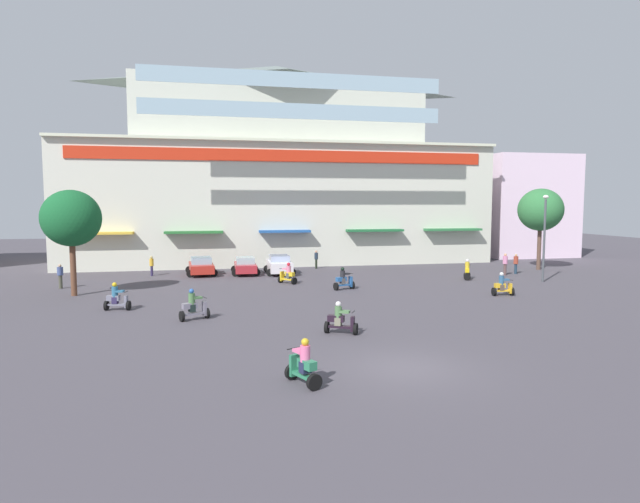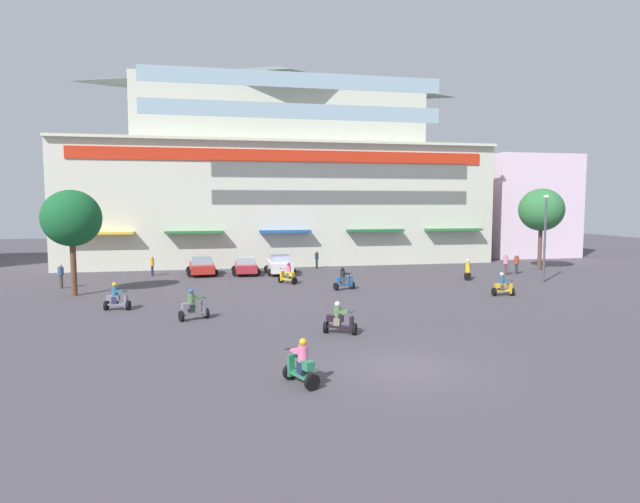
{
  "view_description": "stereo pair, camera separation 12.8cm",
  "coord_description": "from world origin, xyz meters",
  "px_view_note": "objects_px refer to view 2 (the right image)",
  "views": [
    {
      "loc": [
        -6.58,
        -17.1,
        5.76
      ],
      "look_at": [
        0.29,
        16.6,
        2.63
      ],
      "focal_mm": 29.59,
      "sensor_mm": 36.0,
      "label": 1
    },
    {
      "loc": [
        -6.46,
        -17.13,
        5.76
      ],
      "look_at": [
        0.29,
        16.6,
        2.63
      ],
      "focal_mm": 29.59,
      "sensor_mm": 36.0,
      "label": 2
    }
  ],
  "objects_px": {
    "pedestrian_3": "(506,263)",
    "parked_car_0": "(202,266)",
    "parked_car_1": "(246,266)",
    "pedestrian_1": "(61,275)",
    "scooter_rider_6": "(301,365)",
    "plaza_tree_0": "(71,219)",
    "scooter_rider_3": "(117,299)",
    "plaza_tree_1": "(541,210)",
    "scooter_rider_0": "(468,271)",
    "pedestrian_4": "(152,264)",
    "scooter_rider_4": "(288,275)",
    "scooter_rider_7": "(193,307)",
    "scooter_rider_5": "(340,320)",
    "parked_car_2": "(280,264)",
    "pedestrian_2": "(516,263)",
    "streetlamp_near": "(545,231)",
    "scooter_rider_1": "(503,286)",
    "scooter_rider_2": "(344,280)",
    "pedestrian_0": "(317,258)"
  },
  "relations": [
    {
      "from": "scooter_rider_7",
      "to": "streetlamp_near",
      "type": "distance_m",
      "value": 26.2
    },
    {
      "from": "pedestrian_1",
      "to": "plaza_tree_0",
      "type": "bearing_deg",
      "value": -63.15
    },
    {
      "from": "pedestrian_0",
      "to": "parked_car_0",
      "type": "bearing_deg",
      "value": -167.01
    },
    {
      "from": "scooter_rider_0",
      "to": "scooter_rider_3",
      "type": "xyz_separation_m",
      "value": [
        -24.12,
        -7.01,
        -0.03
      ]
    },
    {
      "from": "pedestrian_3",
      "to": "streetlamp_near",
      "type": "distance_m",
      "value": 4.87
    },
    {
      "from": "scooter_rider_0",
      "to": "parked_car_1",
      "type": "bearing_deg",
      "value": 159.0
    },
    {
      "from": "plaza_tree_0",
      "to": "pedestrian_1",
      "type": "relative_size",
      "value": 3.97
    },
    {
      "from": "plaza_tree_1",
      "to": "scooter_rider_3",
      "type": "distance_m",
      "value": 35.28
    },
    {
      "from": "scooter_rider_6",
      "to": "streetlamp_near",
      "type": "bearing_deg",
      "value": 41.04
    },
    {
      "from": "parked_car_2",
      "to": "pedestrian_2",
      "type": "bearing_deg",
      "value": -11.22
    },
    {
      "from": "parked_car_0",
      "to": "pedestrian_0",
      "type": "distance_m",
      "value": 10.21
    },
    {
      "from": "scooter_rider_2",
      "to": "pedestrian_3",
      "type": "bearing_deg",
      "value": 16.79
    },
    {
      "from": "scooter_rider_2",
      "to": "pedestrian_1",
      "type": "height_order",
      "value": "pedestrian_1"
    },
    {
      "from": "scooter_rider_5",
      "to": "pedestrian_1",
      "type": "relative_size",
      "value": 0.92
    },
    {
      "from": "scooter_rider_7",
      "to": "streetlamp_near",
      "type": "height_order",
      "value": "streetlamp_near"
    },
    {
      "from": "scooter_rider_2",
      "to": "pedestrian_3",
      "type": "height_order",
      "value": "pedestrian_3"
    },
    {
      "from": "parked_car_1",
      "to": "pedestrian_1",
      "type": "height_order",
      "value": "pedestrian_1"
    },
    {
      "from": "scooter_rider_3",
      "to": "plaza_tree_1",
      "type": "bearing_deg",
      "value": 18.9
    },
    {
      "from": "scooter_rider_4",
      "to": "plaza_tree_0",
      "type": "bearing_deg",
      "value": -170.72
    },
    {
      "from": "pedestrian_3",
      "to": "streetlamp_near",
      "type": "bearing_deg",
      "value": -79.79
    },
    {
      "from": "pedestrian_4",
      "to": "pedestrian_1",
      "type": "bearing_deg",
      "value": -134.88
    },
    {
      "from": "parked_car_0",
      "to": "scooter_rider_6",
      "type": "xyz_separation_m",
      "value": [
        3.72,
        -27.32,
        -0.09
      ]
    },
    {
      "from": "plaza_tree_0",
      "to": "streetlamp_near",
      "type": "height_order",
      "value": "plaza_tree_0"
    },
    {
      "from": "parked_car_2",
      "to": "scooter_rider_0",
      "type": "distance_m",
      "value": 14.9
    },
    {
      "from": "plaza_tree_0",
      "to": "scooter_rider_6",
      "type": "relative_size",
      "value": 4.29
    },
    {
      "from": "scooter_rider_2",
      "to": "scooter_rider_7",
      "type": "distance_m",
      "value": 12.15
    },
    {
      "from": "parked_car_1",
      "to": "parked_car_2",
      "type": "bearing_deg",
      "value": -7.04
    },
    {
      "from": "pedestrian_2",
      "to": "scooter_rider_5",
      "type": "bearing_deg",
      "value": -138.66
    },
    {
      "from": "scooter_rider_1",
      "to": "pedestrian_4",
      "type": "distance_m",
      "value": 26.59
    },
    {
      "from": "pedestrian_3",
      "to": "parked_car_0",
      "type": "bearing_deg",
      "value": 168.14
    },
    {
      "from": "scooter_rider_1",
      "to": "plaza_tree_1",
      "type": "bearing_deg",
      "value": 48.15
    },
    {
      "from": "plaza_tree_0",
      "to": "pedestrian_0",
      "type": "height_order",
      "value": "plaza_tree_0"
    },
    {
      "from": "scooter_rider_6",
      "to": "scooter_rider_7",
      "type": "xyz_separation_m",
      "value": [
        -3.73,
        10.38,
        0.01
      ]
    },
    {
      "from": "scooter_rider_1",
      "to": "pedestrian_0",
      "type": "bearing_deg",
      "value": 118.85
    },
    {
      "from": "scooter_rider_5",
      "to": "pedestrian_3",
      "type": "bearing_deg",
      "value": 42.38
    },
    {
      "from": "scooter_rider_0",
      "to": "scooter_rider_4",
      "type": "bearing_deg",
      "value": 177.57
    },
    {
      "from": "parked_car_0",
      "to": "streetlamp_near",
      "type": "xyz_separation_m",
      "value": [
        24.76,
        -9.0,
        3.02
      ]
    },
    {
      "from": "pedestrian_3",
      "to": "scooter_rider_5",
      "type": "bearing_deg",
      "value": -137.62
    },
    {
      "from": "plaza_tree_0",
      "to": "parked_car_1",
      "type": "distance_m",
      "value": 14.31
    },
    {
      "from": "scooter_rider_1",
      "to": "scooter_rider_7",
      "type": "height_order",
      "value": "scooter_rider_7"
    },
    {
      "from": "scooter_rider_6",
      "to": "scooter_rider_2",
      "type": "bearing_deg",
      "value": 71.97
    },
    {
      "from": "scooter_rider_4",
      "to": "scooter_rider_7",
      "type": "distance_m",
      "value": 12.53
    },
    {
      "from": "plaza_tree_1",
      "to": "scooter_rider_5",
      "type": "relative_size",
      "value": 4.62
    },
    {
      "from": "parked_car_2",
      "to": "pedestrian_1",
      "type": "distance_m",
      "value": 16.14
    },
    {
      "from": "scooter_rider_4",
      "to": "scooter_rider_5",
      "type": "height_order",
      "value": "scooter_rider_4"
    },
    {
      "from": "scooter_rider_4",
      "to": "scooter_rider_0",
      "type": "bearing_deg",
      "value": -2.43
    },
    {
      "from": "parked_car_0",
      "to": "scooter_rider_6",
      "type": "distance_m",
      "value": 27.57
    },
    {
      "from": "parked_car_2",
      "to": "pedestrian_0",
      "type": "height_order",
      "value": "pedestrian_0"
    },
    {
      "from": "parked_car_1",
      "to": "streetlamp_near",
      "type": "height_order",
      "value": "streetlamp_near"
    },
    {
      "from": "scooter_rider_6",
      "to": "pedestrian_3",
      "type": "relative_size",
      "value": 0.87
    }
  ]
}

